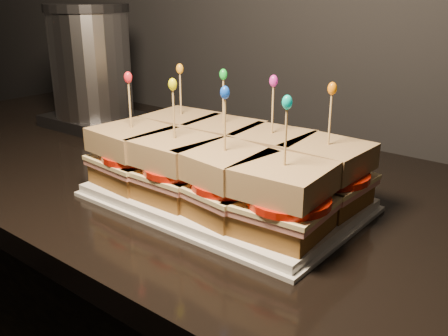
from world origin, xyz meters
The scene contains 63 objects.
granite_slab centered at (-0.26, 1.68, 0.90)m, with size 2.24×0.65×0.04m, color black.
platter centered at (-0.43, 1.61, 0.93)m, with size 0.38×0.24×0.02m, color silver.
platter_rim centered at (-0.43, 1.61, 0.92)m, with size 0.39×0.25×0.01m, color silver.
sandwich_0_bread_bot centered at (-0.56, 1.66, 0.95)m, with size 0.10×0.10×0.03m, color brown.
sandwich_0_ham centered at (-0.56, 1.66, 0.97)m, with size 0.11×0.11×0.01m, color #C77368.
sandwich_0_cheese centered at (-0.56, 1.66, 0.98)m, with size 0.11×0.11×0.01m, color #EFD891.
sandwich_0_tomato centered at (-0.55, 1.66, 0.99)m, with size 0.10×0.10×0.01m, color red.
sandwich_0_bread_top centered at (-0.56, 1.66, 1.01)m, with size 0.10×0.10×0.03m, color brown.
sandwich_0_pick centered at (-0.56, 1.66, 1.06)m, with size 0.00×0.00×0.09m, color tan.
sandwich_0_frill centered at (-0.56, 1.66, 1.10)m, with size 0.01×0.01×0.02m, color orange.
sandwich_1_bread_bot centered at (-0.47, 1.66, 0.95)m, with size 0.10×0.10×0.03m, color brown.
sandwich_1_ham centered at (-0.47, 1.66, 0.97)m, with size 0.11×0.11×0.01m, color #C77368.
sandwich_1_cheese centered at (-0.47, 1.66, 0.98)m, with size 0.11×0.11×0.01m, color #EFD891.
sandwich_1_tomato centered at (-0.46, 1.66, 0.99)m, with size 0.10×0.10×0.01m, color red.
sandwich_1_bread_top centered at (-0.47, 1.66, 1.01)m, with size 0.10×0.10×0.03m, color brown.
sandwich_1_pick centered at (-0.47, 1.66, 1.06)m, with size 0.00×0.00×0.09m, color tan.
sandwich_1_frill centered at (-0.47, 1.66, 1.10)m, with size 0.01×0.01×0.02m, color green.
sandwich_2_bread_bot centered at (-0.38, 1.66, 0.95)m, with size 0.10×0.10×0.03m, color brown.
sandwich_2_ham centered at (-0.38, 1.66, 0.97)m, with size 0.11×0.11×0.01m, color #C77368.
sandwich_2_cheese centered at (-0.38, 1.66, 0.98)m, with size 0.11×0.11×0.01m, color #EFD891.
sandwich_2_tomato centered at (-0.37, 1.66, 0.99)m, with size 0.10×0.10×0.01m, color red.
sandwich_2_bread_top centered at (-0.38, 1.66, 1.01)m, with size 0.10×0.10×0.03m, color brown.
sandwich_2_pick centered at (-0.38, 1.66, 1.06)m, with size 0.00×0.00×0.09m, color tan.
sandwich_2_frill centered at (-0.38, 1.66, 1.10)m, with size 0.01×0.01×0.02m, color #CE22A1.
sandwich_3_bread_bot centered at (-0.29, 1.66, 0.95)m, with size 0.10×0.10×0.03m, color brown.
sandwich_3_ham centered at (-0.29, 1.66, 0.97)m, with size 0.11×0.11×0.01m, color #C77368.
sandwich_3_cheese centered at (-0.29, 1.66, 0.98)m, with size 0.11×0.11×0.01m, color #EFD891.
sandwich_3_tomato centered at (-0.28, 1.66, 0.99)m, with size 0.10×0.10×0.01m, color red.
sandwich_3_bread_top centered at (-0.29, 1.66, 1.01)m, with size 0.10×0.10×0.03m, color brown.
sandwich_3_pick centered at (-0.29, 1.66, 1.06)m, with size 0.00×0.00×0.09m, color tan.
sandwich_3_frill centered at (-0.29, 1.66, 1.10)m, with size 0.01×0.01×0.02m, color orange.
sandwich_4_bread_bot centered at (-0.56, 1.56, 0.95)m, with size 0.10×0.10×0.03m, color brown.
sandwich_4_ham centered at (-0.56, 1.56, 0.97)m, with size 0.11×0.11×0.01m, color #C77368.
sandwich_4_cheese centered at (-0.56, 1.56, 0.98)m, with size 0.11×0.11×0.01m, color #EFD891.
sandwich_4_tomato centered at (-0.55, 1.55, 0.99)m, with size 0.10×0.10×0.01m, color red.
sandwich_4_bread_top centered at (-0.56, 1.56, 1.01)m, with size 0.10×0.10×0.03m, color brown.
sandwich_4_pick centered at (-0.56, 1.56, 1.06)m, with size 0.00×0.00×0.09m, color tan.
sandwich_4_frill centered at (-0.56, 1.56, 1.10)m, with size 0.01×0.01×0.02m, color red.
sandwich_5_bread_bot centered at (-0.47, 1.56, 0.95)m, with size 0.10×0.10×0.03m, color brown.
sandwich_5_ham centered at (-0.47, 1.56, 0.97)m, with size 0.11×0.11×0.01m, color #C77368.
sandwich_5_cheese centered at (-0.47, 1.56, 0.98)m, with size 0.11×0.11×0.01m, color #EFD891.
sandwich_5_tomato centered at (-0.46, 1.55, 0.99)m, with size 0.10×0.10×0.01m, color red.
sandwich_5_bread_top centered at (-0.47, 1.56, 1.01)m, with size 0.10×0.10×0.03m, color brown.
sandwich_5_pick centered at (-0.47, 1.56, 1.06)m, with size 0.00×0.00×0.09m, color tan.
sandwich_5_frill centered at (-0.47, 1.56, 1.10)m, with size 0.01×0.01×0.02m, color #ECEB02.
sandwich_6_bread_bot centered at (-0.38, 1.56, 0.95)m, with size 0.10×0.10×0.03m, color brown.
sandwich_6_ham centered at (-0.38, 1.56, 0.97)m, with size 0.11×0.11×0.01m, color #C77368.
sandwich_6_cheese centered at (-0.38, 1.56, 0.98)m, with size 0.11×0.11×0.01m, color #EFD891.
sandwich_6_tomato centered at (-0.37, 1.55, 0.99)m, with size 0.10×0.10×0.01m, color red.
sandwich_6_bread_top centered at (-0.38, 1.56, 1.01)m, with size 0.10×0.10×0.03m, color brown.
sandwich_6_pick centered at (-0.38, 1.56, 1.06)m, with size 0.00×0.00×0.09m, color tan.
sandwich_6_frill centered at (-0.38, 1.56, 1.10)m, with size 0.01×0.01×0.02m, color blue.
sandwich_7_bread_bot centered at (-0.29, 1.56, 0.95)m, with size 0.10×0.10×0.03m, color brown.
sandwich_7_ham centered at (-0.29, 1.56, 0.97)m, with size 0.11×0.11×0.01m, color #C77368.
sandwich_7_cheese centered at (-0.29, 1.56, 0.98)m, with size 0.11×0.11×0.01m, color #EFD891.
sandwich_7_tomato centered at (-0.28, 1.55, 0.99)m, with size 0.10×0.10×0.01m, color red.
sandwich_7_bread_top centered at (-0.29, 1.56, 1.01)m, with size 0.10×0.10×0.03m, color brown.
sandwich_7_pick centered at (-0.29, 1.56, 1.06)m, with size 0.00×0.00×0.09m, color tan.
sandwich_7_frill centered at (-0.29, 1.56, 1.10)m, with size 0.01×0.01×0.02m, color #03B9A7.
appliance_base centered at (-0.94, 1.77, 0.93)m, with size 0.21×0.17×0.03m, color #262628.
appliance_body centered at (-0.94, 1.77, 1.06)m, with size 0.17×0.17×0.23m, color silver.
appliance_lid centered at (-0.94, 1.77, 1.18)m, with size 0.18×0.18×0.02m, color #262628.
appliance centered at (-0.94, 1.77, 1.06)m, with size 0.21×0.17×0.27m, color silver, non-canonical shape.
Camera 1 is at (0.00, 1.08, 1.22)m, focal length 40.00 mm.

